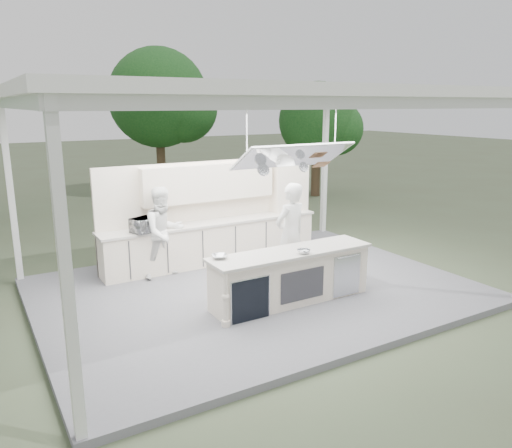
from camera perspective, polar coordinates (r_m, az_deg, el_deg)
ground at (r=9.84m, az=-0.01°, el=-7.93°), size 90.00×90.00×0.00m
stage_deck at (r=9.82m, az=-0.01°, el=-7.60°), size 8.00×6.00×0.12m
tent at (r=9.15m, az=0.05°, el=14.22°), size 8.20×6.20×3.86m
demo_island at (r=9.01m, az=3.94°, el=-6.00°), size 3.10×0.79×0.95m
back_counter at (r=11.25m, az=-4.93°, el=-2.00°), size 5.08×0.72×0.95m
back_wall_unit at (r=11.41m, az=-3.49°, el=3.28°), size 5.05×0.48×2.25m
tree_cluster at (r=18.23m, az=-16.65°, el=12.01°), size 19.55×9.40×5.85m
head_chef at (r=9.74m, az=3.95°, el=-1.18°), size 0.82×0.63×2.03m
sous_chef at (r=10.35m, az=-10.49°, el=-0.93°), size 1.02×0.86×1.88m
toaster_oven at (r=10.34m, az=-12.57°, el=-0.10°), size 0.65×0.55×0.30m
bowl_large at (r=8.44m, az=-4.18°, el=-3.74°), size 0.33×0.33×0.07m
bowl_small at (r=8.72m, az=5.49°, el=-3.15°), size 0.29×0.29×0.07m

